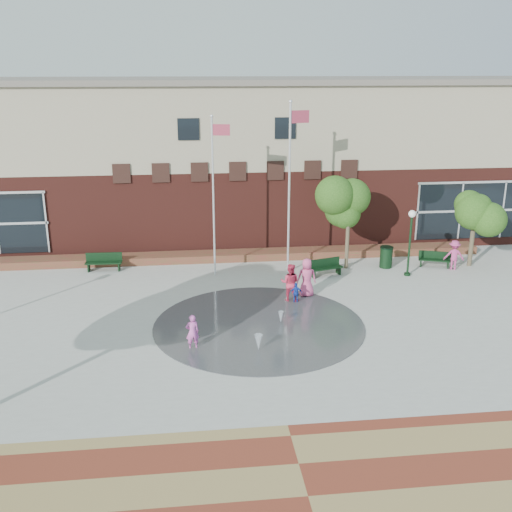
{
  "coord_description": "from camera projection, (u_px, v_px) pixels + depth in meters",
  "views": [
    {
      "loc": [
        -2.61,
        -18.72,
        9.91
      ],
      "look_at": [
        0.0,
        4.0,
        2.6
      ],
      "focal_mm": 42.0,
      "sensor_mm": 36.0,
      "label": 1
    }
  ],
  "objects": [
    {
      "name": "ground",
      "position": [
        269.0,
        361.0,
        21.01
      ],
      "size": [
        120.0,
        120.0,
        0.0
      ],
      "primitive_type": "plane",
      "color": "#666056",
      "rests_on": "ground"
    },
    {
      "name": "water_jet_b",
      "position": [
        281.0,
        324.0,
        24.04
      ],
      "size": [
        0.22,
        0.22,
        0.49
      ],
      "primitive_type": "cone",
      "rotation": [
        3.14,
        0.0,
        0.0
      ],
      "color": "white",
      "rests_on": "ground"
    },
    {
      "name": "flagpole_right",
      "position": [
        290.0,
        180.0,
        28.62
      ],
      "size": [
        1.01,
        0.31,
        8.39
      ],
      "rotation": [
        0.0,
        0.0,
        0.23
      ],
      "color": "white",
      "rests_on": "ground"
    },
    {
      "name": "lamp_right",
      "position": [
        410.0,
        236.0,
        28.89
      ],
      "size": [
        0.35,
        0.35,
        3.31
      ],
      "color": "black",
      "rests_on": "ground"
    },
    {
      "name": "tree_mid",
      "position": [
        349.0,
        205.0,
        29.57
      ],
      "size": [
        2.69,
        2.69,
        4.54
      ],
      "color": "#4B3F2E",
      "rests_on": "ground"
    },
    {
      "name": "flower_bed",
      "position": [
        240.0,
        259.0,
        31.99
      ],
      "size": [
        26.0,
        1.2,
        0.4
      ],
      "primitive_type": "cube",
      "color": "maroon",
      "rests_on": "ground"
    },
    {
      "name": "child_blue",
      "position": [
        296.0,
        293.0,
        25.99
      ],
      "size": [
        0.57,
        0.3,
        0.92
      ],
      "primitive_type": "imported",
      "rotation": [
        0.0,
        0.0,
        3.0
      ],
      "color": "#1D41B9",
      "rests_on": "ground"
    },
    {
      "name": "adult_pink",
      "position": [
        307.0,
        278.0,
        26.64
      ],
      "size": [
        0.9,
        0.62,
        1.76
      ],
      "primitive_type": "imported",
      "rotation": [
        0.0,
        0.0,
        3.07
      ],
      "color": "#DB4F86",
      "rests_on": "ground"
    },
    {
      "name": "person_bench",
      "position": [
        454.0,
        255.0,
        30.16
      ],
      "size": [
        1.1,
        0.8,
        1.53
      ],
      "primitive_type": "imported",
      "rotation": [
        0.0,
        0.0,
        2.89
      ],
      "color": "#C13C7E",
      "rests_on": "ground"
    },
    {
      "name": "plaza_concrete",
      "position": [
        256.0,
        316.0,
        24.79
      ],
      "size": [
        46.0,
        18.0,
        0.01
      ],
      "primitive_type": "cube",
      "color": "#A8A8A0",
      "rests_on": "ground"
    },
    {
      "name": "library_building",
      "position": [
        231.0,
        156.0,
        36.14
      ],
      "size": [
        44.4,
        10.4,
        9.2
      ],
      "color": "#5A241D",
      "rests_on": "ground"
    },
    {
      "name": "child_splash",
      "position": [
        192.0,
        332.0,
        21.72
      ],
      "size": [
        0.53,
        0.39,
        1.33
      ],
      "primitive_type": "imported",
      "rotation": [
        0.0,
        0.0,
        3.29
      ],
      "color": "#E85EC4",
      "rests_on": "ground"
    },
    {
      "name": "bench_right",
      "position": [
        434.0,
        262.0,
        30.67
      ],
      "size": [
        1.66,
        0.95,
        0.81
      ],
      "rotation": [
        0.0,
        0.0,
        -0.34
      ],
      "color": "black",
      "rests_on": "ground"
    },
    {
      "name": "bench_mid",
      "position": [
        326.0,
        271.0,
        29.37
      ],
      "size": [
        1.77,
        0.94,
        0.86
      ],
      "rotation": [
        0.0,
        0.0,
        0.29
      ],
      "color": "black",
      "rests_on": "ground"
    },
    {
      "name": "splash_pad",
      "position": [
        259.0,
        326.0,
        23.85
      ],
      "size": [
        8.4,
        8.4,
        0.01
      ],
      "primitive_type": "cylinder",
      "color": "#383A3D",
      "rests_on": "ground"
    },
    {
      "name": "adult_red",
      "position": [
        290.0,
        283.0,
        26.11
      ],
      "size": [
        0.99,
        0.87,
        1.71
      ],
      "primitive_type": "imported",
      "rotation": [
        0.0,
        0.0,
        2.83
      ],
      "color": "#D63052",
      "rests_on": "ground"
    },
    {
      "name": "flagpole_left",
      "position": [
        214.0,
        189.0,
        28.18
      ],
      "size": [
        0.89,
        0.3,
        7.77
      ],
      "rotation": [
        0.0,
        0.0,
        -0.26
      ],
      "color": "white",
      "rests_on": "ground"
    },
    {
      "name": "tree_small_right",
      "position": [
        476.0,
        208.0,
        30.01
      ],
      "size": [
        2.46,
        2.46,
        4.2
      ],
      "color": "#4B3F2E",
      "rests_on": "ground"
    },
    {
      "name": "paver_band",
      "position": [
        308.0,
        497.0,
        14.38
      ],
      "size": [
        46.0,
        6.0,
        0.01
      ],
      "primitive_type": "cube",
      "color": "maroon",
      "rests_on": "ground"
    },
    {
      "name": "trash_can",
      "position": [
        386.0,
        257.0,
        30.52
      ],
      "size": [
        0.68,
        0.68,
        1.11
      ],
      "color": "black",
      "rests_on": "ground"
    },
    {
      "name": "bench_left",
      "position": [
        104.0,
        265.0,
        30.11
      ],
      "size": [
        1.82,
        0.56,
        0.91
      ],
      "rotation": [
        0.0,
        0.0,
        -0.03
      ],
      "color": "black",
      "rests_on": "ground"
    },
    {
      "name": "water_jet_a",
      "position": [
        259.0,
        351.0,
        21.75
      ],
      "size": [
        0.31,
        0.31,
        0.6
      ],
      "primitive_type": "cone",
      "rotation": [
        3.14,
        0.0,
        0.0
      ],
      "color": "white",
      "rests_on": "ground"
    }
  ]
}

